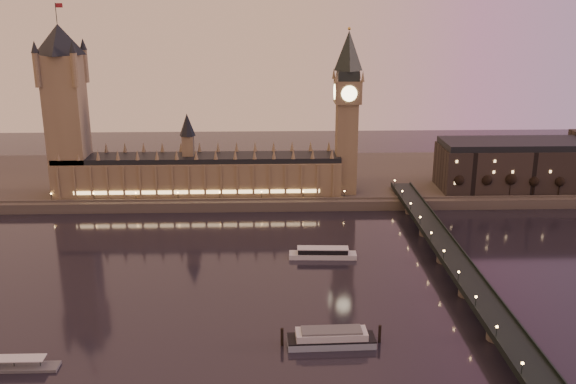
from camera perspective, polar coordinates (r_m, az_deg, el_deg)
name	(u,v)px	position (r m, az deg, el deg)	size (l,w,h in m)	color
ground	(260,280)	(303.21, -2.52, -7.86)	(700.00, 700.00, 0.00)	black
far_embankment	(304,179)	(458.15, 1.45, 1.21)	(560.00, 130.00, 6.00)	#423D35
palace_of_westminster	(198,170)	(412.47, -7.96, 1.96)	(180.00, 26.62, 52.00)	brown
victoria_tower	(65,102)	(419.91, -19.21, 7.60)	(31.68, 31.68, 118.00)	brown
big_ben	(347,103)	(404.33, 5.30, 7.88)	(17.68, 17.68, 104.00)	brown
westminster_bridge	(455,267)	(313.26, 14.59, -6.48)	(13.20, 260.00, 15.30)	black
city_block	(556,162)	(460.73, 22.69, 2.45)	(155.00, 45.00, 34.00)	black
bare_tree_0	(459,181)	(417.49, 14.93, 0.94)	(6.68, 6.68, 13.59)	black
bare_tree_1	(485,181)	(422.51, 17.07, 0.95)	(6.68, 6.68, 13.59)	black
bare_tree_2	(510,181)	(428.11, 19.16, 0.96)	(6.68, 6.68, 13.59)	black
bare_tree_3	(536,180)	(434.27, 21.19, 0.96)	(6.68, 6.68, 13.59)	black
bare_tree_4	(562,180)	(440.95, 23.17, 0.97)	(6.68, 6.68, 13.59)	black
cruise_boat_a	(323,253)	(327.66, 3.11, -5.45)	(34.42, 9.04, 5.46)	silver
moored_barge	(331,338)	(250.28, 3.87, -12.82)	(38.60, 10.33, 7.08)	#8697AA
pontoon_pier	(3,366)	(257.44, -23.99, -13.96)	(38.73, 6.45, 10.33)	#595B5E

